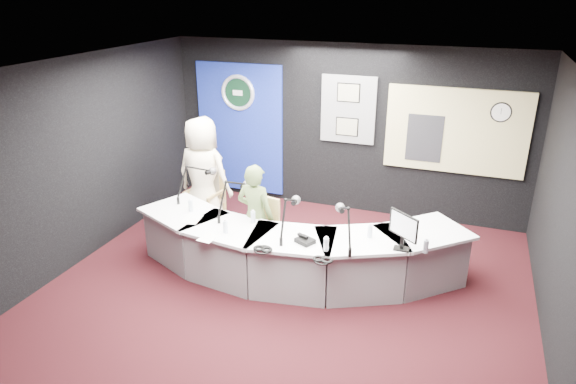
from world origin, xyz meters
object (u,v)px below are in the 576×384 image
(armchair_right, at_px, (256,232))
(person_man, at_px, (203,175))
(person_woman, at_px, (255,216))
(armchair_left, at_px, (205,197))
(broadcast_desk, at_px, (292,251))

(armchair_right, distance_m, person_man, 1.50)
(armchair_right, height_order, person_man, person_man)
(person_man, height_order, person_woman, person_man)
(armchair_left, bearing_deg, broadcast_desk, -17.23)
(broadcast_desk, relative_size, person_man, 2.47)
(broadcast_desk, xyz_separation_m, armchair_right, (-0.57, 0.11, 0.13))
(armchair_left, xyz_separation_m, armchair_right, (1.21, -0.78, -0.04))
(armchair_right, distance_m, person_woman, 0.24)
(armchair_left, xyz_separation_m, person_woman, (1.21, -0.78, 0.20))
(broadcast_desk, bearing_deg, person_man, 153.45)
(broadcast_desk, height_order, person_woman, person_woman)
(broadcast_desk, bearing_deg, armchair_right, 168.97)
(broadcast_desk, xyz_separation_m, person_woman, (-0.57, 0.11, 0.36))
(armchair_left, bearing_deg, person_woman, -23.38)
(person_man, bearing_deg, armchair_left, -0.00)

